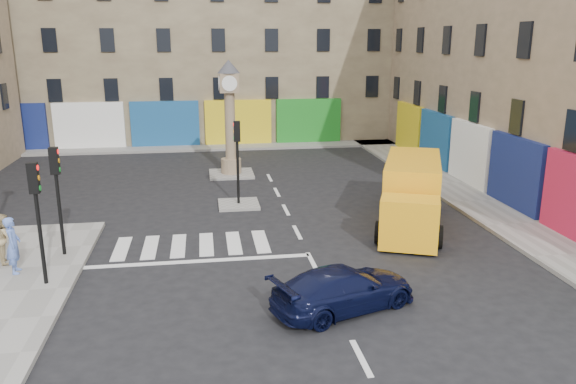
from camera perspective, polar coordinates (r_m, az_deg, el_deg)
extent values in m
plane|color=black|center=(18.13, 3.07, -8.27)|extent=(120.00, 120.00, 0.00)
cube|color=gray|center=(29.81, 15.67, 0.77)|extent=(2.60, 30.00, 0.15)
cube|color=gray|center=(39.13, -9.36, 4.49)|extent=(32.00, 2.40, 0.15)
cube|color=gray|center=(25.34, -5.03, -1.25)|extent=(1.80, 1.80, 0.12)
cube|color=gray|center=(31.14, -5.77, 1.84)|extent=(2.40, 2.40, 0.12)
cube|color=gray|center=(44.29, -9.79, 16.66)|extent=(32.00, 10.00, 17.00)
cylinder|color=black|center=(18.08, -23.81, -4.40)|extent=(0.12, 0.12, 2.80)
cube|color=black|center=(17.59, -24.44, 1.30)|extent=(0.28, 0.22, 0.90)
cylinder|color=black|center=(20.29, -22.13, -2.16)|extent=(0.12, 0.12, 2.80)
cube|color=black|center=(19.85, -22.66, 2.95)|extent=(0.28, 0.22, 0.90)
cylinder|color=black|center=(24.97, -5.11, 1.96)|extent=(0.12, 0.12, 2.80)
cube|color=black|center=(24.61, -5.21, 6.16)|extent=(0.28, 0.22, 0.90)
cylinder|color=#9C8366|center=(31.03, -5.79, 2.67)|extent=(1.10, 1.10, 0.80)
cylinder|color=#9C8366|center=(30.64, -5.90, 6.69)|extent=(0.56, 0.56, 3.60)
cube|color=#9C8366|center=(30.38, -6.02, 10.98)|extent=(1.00, 1.00, 1.00)
cylinder|color=white|center=(29.87, -5.97, 10.91)|extent=(0.80, 0.06, 0.80)
cone|color=#333338|center=(30.33, -6.07, 12.58)|extent=(1.20, 1.20, 0.70)
imported|color=black|center=(15.71, 5.71, -9.74)|extent=(4.53, 3.10, 1.22)
cube|color=#FFAA15|center=(23.73, 12.49, 0.46)|extent=(3.86, 5.50, 2.43)
cube|color=#FFAA15|center=(20.16, 12.20, -3.09)|extent=(2.34, 1.93, 1.80)
cube|color=black|center=(19.98, 12.26, -1.99)|extent=(2.02, 1.56, 0.74)
cylinder|color=black|center=(20.78, 9.22, -4.08)|extent=(0.56, 0.88, 0.85)
cylinder|color=black|center=(20.76, 15.07, -4.43)|extent=(0.56, 0.88, 0.85)
cylinder|color=black|center=(25.21, 10.04, -0.66)|extent=(0.56, 0.88, 0.85)
cylinder|color=black|center=(25.20, 14.84, -0.95)|extent=(0.56, 0.88, 0.85)
imported|color=#5A7ACF|center=(19.46, -26.14, -4.86)|extent=(0.53, 0.72, 1.81)
imported|color=tan|center=(20.50, -26.87, -4.22)|extent=(0.90, 0.99, 1.65)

